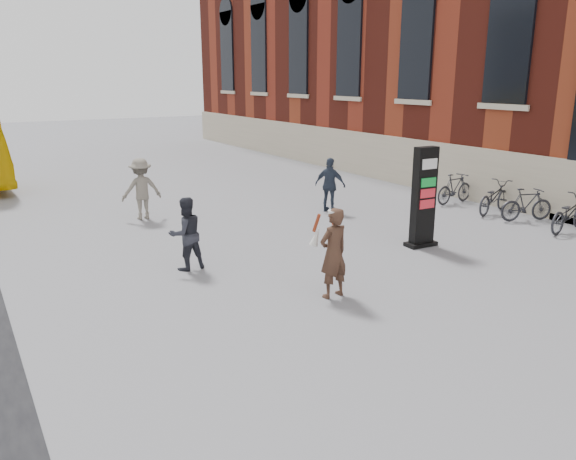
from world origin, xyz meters
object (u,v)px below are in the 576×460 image
pedestrian_b (141,189)px  bike_6 (494,197)px  bike_4 (569,213)px  bike_7 (455,188)px  woman (333,252)px  pedestrian_a (186,234)px  bike_5 (527,205)px  info_pylon (424,197)px  pedestrian_c (330,185)px

pedestrian_b → bike_6: pedestrian_b is taller
bike_4 → bike_7: bike_7 is taller
woman → bike_6: (8.20, 3.02, -0.40)m
woman → pedestrian_a: woman is taller
bike_5 → pedestrian_a: bearing=103.7°
woman → bike_7: bearing=-157.2°
woman → bike_4: (8.20, 0.54, -0.40)m
bike_5 → bike_4: bearing=-160.1°
pedestrian_a → bike_6: 9.99m
info_pylon → pedestrian_c: 4.20m
pedestrian_b → bike_5: size_ratio=1.11×
pedestrian_a → pedestrian_c: (5.78, 2.83, 0.04)m
bike_5 → bike_7: bike_7 is taller
bike_5 → woman: bearing=122.6°
bike_7 → pedestrian_c: bearing=69.9°
pedestrian_a → woman: bearing=116.2°
pedestrian_b → bike_5: pedestrian_b is taller
pedestrian_b → bike_7: 10.00m
info_pylon → pedestrian_b: 8.06m
info_pylon → bike_5: size_ratio=1.52×
pedestrian_a → bike_4: bearing=161.4°
pedestrian_c → bike_7: 4.37m
bike_4 → bike_6: 2.49m
pedestrian_a → bike_6: pedestrian_a is taller
pedestrian_a → pedestrian_c: size_ratio=0.95×
pedestrian_a → pedestrian_b: (0.53, 4.91, 0.10)m
bike_5 → bike_6: (0.00, 1.17, 0.01)m
bike_4 → pedestrian_a: bearing=68.4°
woman → pedestrian_a: bearing=-65.1°
info_pylon → woman: bearing=-154.5°
bike_5 → pedestrian_b: bearing=77.5°
pedestrian_a → info_pylon: bearing=161.3°
info_pylon → woman: 4.14m
pedestrian_a → pedestrian_c: 6.44m
woman → pedestrian_a: 3.43m
pedestrian_b → bike_4: 11.95m
pedestrian_c → bike_7: size_ratio=1.01×
pedestrian_c → bike_5: pedestrian_c is taller
info_pylon → bike_4: info_pylon is taller
woman → bike_5: (8.20, 1.86, -0.41)m
pedestrian_c → bike_4: pedestrian_c is taller
info_pylon → pedestrian_c: bearing=90.5°
pedestrian_b → bike_5: bearing=149.9°
pedestrian_b → bike_5: (9.45, -5.98, -0.41)m
bike_4 → bike_5: size_ratio=1.17×
info_pylon → pedestrian_b: bearing=132.0°
pedestrian_b → bike_7: size_ratio=1.08×
bike_4 → bike_6: size_ratio=1.01×
bike_5 → bike_6: 1.17m
woman → pedestrian_b: bearing=-87.4°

